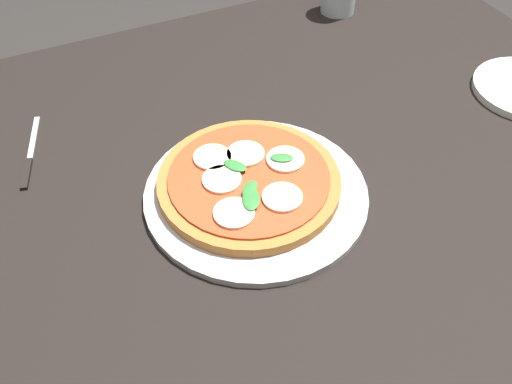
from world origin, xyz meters
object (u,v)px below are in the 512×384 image
Objects in this scene: serving_tray at (256,194)px; knife at (29,160)px; dining_table at (230,232)px; pizza at (250,182)px.

serving_tray is 0.39m from knife.
dining_table is 5.58× the size of pizza.
dining_table is 0.10m from serving_tray.
dining_table is 8.79× the size of knife.
knife is at bearing -36.67° from pizza.
dining_table is 4.57× the size of serving_tray.
pizza reaches higher than knife.
knife reaches higher than dining_table.
serving_tray is 1.93× the size of knife.
serving_tray is at bearing 114.45° from pizza.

